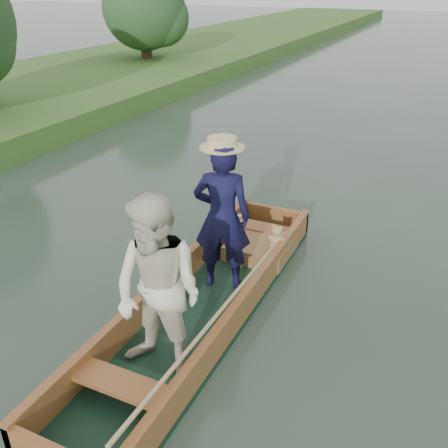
% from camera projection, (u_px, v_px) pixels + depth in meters
% --- Properties ---
extents(ground, '(120.00, 120.00, 0.00)m').
position_uv_depth(ground, '(203.00, 314.00, 6.01)').
color(ground, '#283D30').
rests_on(ground, ground).
extents(trees_far, '(22.88, 14.81, 4.51)m').
position_uv_depth(trees_far, '(364.00, 29.00, 11.99)').
color(trees_far, '#47331E').
rests_on(trees_far, ground).
extents(punt, '(1.18, 5.00, 2.01)m').
position_uv_depth(punt, '(196.00, 273.00, 5.46)').
color(punt, black).
rests_on(punt, ground).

